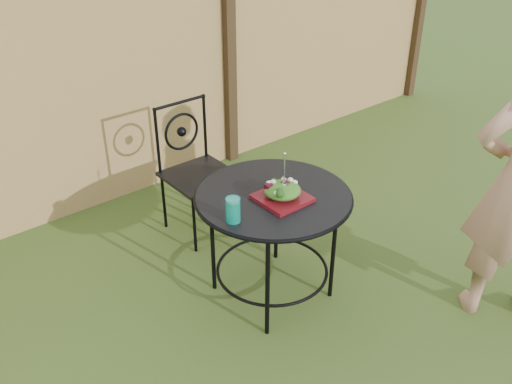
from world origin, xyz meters
TOP-DOWN VIEW (x-y plane):
  - ground at (0.00, 0.00)m, footprint 60.00×60.00m
  - fence at (-0.00, 2.19)m, footprint 8.00×0.12m
  - patio_table at (0.36, 0.49)m, footprint 0.92×0.92m
  - patio_chair at (0.43, 1.41)m, footprint 0.46×0.46m
  - salad_plate at (0.36, 0.41)m, footprint 0.27×0.27m
  - salad at (0.36, 0.41)m, footprint 0.21×0.21m
  - fork at (0.37, 0.41)m, footprint 0.01×0.01m
  - drinking_glass at (0.01, 0.41)m, footprint 0.08×0.08m

SIDE VIEW (x-z plane):
  - ground at x=0.00m, z-range 0.00..0.00m
  - patio_chair at x=0.43m, z-range 0.03..0.98m
  - patio_table at x=0.36m, z-range 0.22..0.95m
  - salad_plate at x=0.36m, z-range 0.72..0.75m
  - salad at x=0.36m, z-range 0.75..0.83m
  - drinking_glass at x=0.01m, z-range 0.72..0.86m
  - fork at x=0.37m, z-range 0.83..1.01m
  - fence at x=0.00m, z-range 0.00..1.90m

